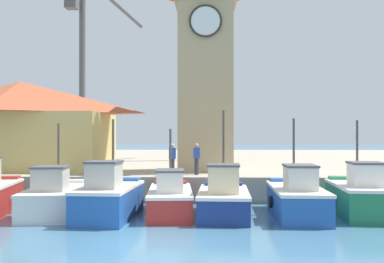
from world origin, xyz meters
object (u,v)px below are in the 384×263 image
(fishing_boat_right_inner, at_px, (297,198))
(clock_tower, at_px, (206,52))
(fishing_boat_mid_left, at_px, (109,198))
(port_crane_near, at_px, (85,87))
(fishing_boat_right_outer, at_px, (361,196))
(dock_worker_along_quay, at_px, (197,158))
(fishing_boat_mid_right, at_px, (223,199))
(warehouse_left, at_px, (20,124))
(dock_worker_near_tower, at_px, (172,159))
(fishing_boat_left_inner, at_px, (55,197))
(fishing_boat_center, at_px, (170,198))
(port_crane_far, at_px, (217,85))

(fishing_boat_right_inner, distance_m, clock_tower, 11.16)
(fishing_boat_mid_left, distance_m, port_crane_near, 23.91)
(fishing_boat_right_outer, xyz_separation_m, dock_worker_along_quay, (-6.89, 4.49, 1.31))
(fishing_boat_mid_right, bearing_deg, fishing_boat_right_inner, 3.19)
(fishing_boat_mid_right, bearing_deg, warehouse_left, 144.64)
(warehouse_left, xyz_separation_m, dock_worker_near_tower, (9.55, -4.14, -1.87))
(fishing_boat_left_inner, distance_m, fishing_boat_mid_left, 2.54)
(dock_worker_along_quay, bearing_deg, fishing_boat_mid_left, -121.88)
(warehouse_left, bearing_deg, fishing_boat_right_inner, -29.12)
(fishing_boat_right_outer, height_order, clock_tower, clock_tower)
(fishing_boat_left_inner, distance_m, dock_worker_near_tower, 6.28)
(fishing_boat_mid_left, xyz_separation_m, fishing_boat_right_inner, (7.55, 0.60, -0.06))
(fishing_boat_mid_left, distance_m, clock_tower, 11.56)
(fishing_boat_center, distance_m, port_crane_far, 19.84)
(fishing_boat_mid_right, xyz_separation_m, dock_worker_along_quay, (-1.21, 4.98, 1.38))
(fishing_boat_left_inner, xyz_separation_m, dock_worker_near_tower, (4.60, 4.05, 1.39))
(fishing_boat_right_inner, height_order, port_crane_far, port_crane_far)
(clock_tower, height_order, warehouse_left, clock_tower)
(fishing_boat_center, height_order, warehouse_left, warehouse_left)
(fishing_boat_left_inner, height_order, dock_worker_along_quay, fishing_boat_left_inner)
(fishing_boat_right_inner, xyz_separation_m, warehouse_left, (-14.94, 8.32, 3.22))
(fishing_boat_mid_left, bearing_deg, dock_worker_near_tower, 65.69)
(clock_tower, xyz_separation_m, port_crane_near, (-10.82, 13.74, -0.56))
(fishing_boat_mid_left, bearing_deg, fishing_boat_mid_right, 5.37)
(fishing_boat_center, relative_size, fishing_boat_mid_right, 1.12)
(fishing_boat_right_inner, height_order, port_crane_near, port_crane_near)
(fishing_boat_left_inner, height_order, fishing_boat_center, fishing_boat_left_inner)
(clock_tower, distance_m, port_crane_far, 11.37)
(fishing_boat_center, bearing_deg, clock_tower, 78.55)
(dock_worker_near_tower, bearing_deg, fishing_boat_center, -86.89)
(fishing_boat_right_inner, xyz_separation_m, dock_worker_along_quay, (-4.18, 4.82, 1.35))
(fishing_boat_left_inner, distance_m, clock_tower, 12.18)
(port_crane_near, xyz_separation_m, dock_worker_along_quay, (10.37, -16.42, -5.46))
(fishing_boat_mid_left, height_order, fishing_boat_center, fishing_boat_mid_left)
(fishing_boat_left_inner, bearing_deg, fishing_boat_mid_left, -16.61)
(fishing_boat_right_inner, bearing_deg, fishing_boat_right_outer, 6.83)
(fishing_boat_right_inner, distance_m, port_crane_far, 20.18)
(port_crane_near, bearing_deg, dock_worker_along_quay, -57.74)
(warehouse_left, bearing_deg, fishing_boat_left_inner, -58.85)
(fishing_boat_left_inner, relative_size, port_crane_near, 0.30)
(dock_worker_near_tower, bearing_deg, dock_worker_along_quay, 27.64)
(port_crane_near, bearing_deg, fishing_boat_mid_left, -72.22)
(fishing_boat_mid_left, height_order, warehouse_left, warehouse_left)
(fishing_boat_right_outer, xyz_separation_m, warehouse_left, (-17.64, 8.00, 3.17))
(fishing_boat_right_inner, bearing_deg, warehouse_left, 150.88)
(warehouse_left, xyz_separation_m, dock_worker_along_quay, (10.75, -3.50, -1.87))
(fishing_boat_mid_right, distance_m, warehouse_left, 15.02)
(fishing_boat_mid_right, height_order, port_crane_far, port_crane_far)
(port_crane_far, bearing_deg, dock_worker_along_quay, -95.61)
(fishing_boat_mid_right, xyz_separation_m, fishing_boat_right_inner, (2.98, 0.17, 0.03))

